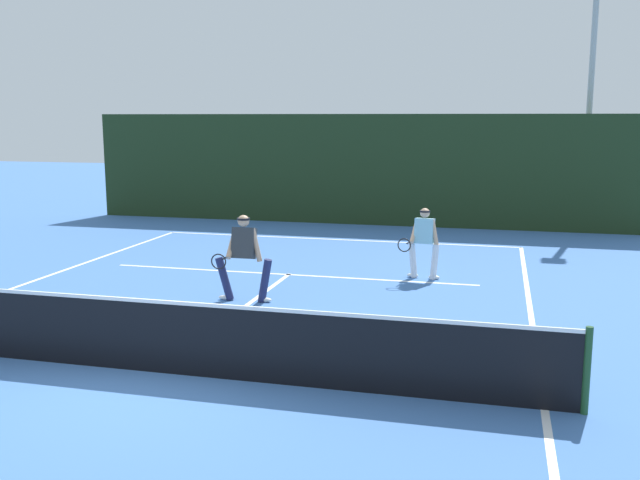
% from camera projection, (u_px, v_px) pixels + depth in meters
% --- Properties ---
extents(ground_plane, '(80.00, 80.00, 0.00)m').
position_uv_depth(ground_plane, '(156.00, 372.00, 9.72)').
color(ground_plane, '#406DAF').
extents(court_line_baseline_far, '(10.26, 0.10, 0.01)m').
position_uv_depth(court_line_baseline_far, '(336.00, 239.00, 20.24)').
color(court_line_baseline_far, white).
rests_on(court_line_baseline_far, ground_plane).
extents(court_line_sideline_right, '(0.10, 22.06, 0.01)m').
position_uv_depth(court_line_sideline_right, '(545.00, 410.00, 8.47)').
color(court_line_sideline_right, white).
rests_on(court_line_sideline_right, ground_plane).
extents(court_line_service, '(8.37, 0.10, 0.01)m').
position_uv_depth(court_line_service, '(288.00, 275.00, 15.73)').
color(court_line_service, white).
rests_on(court_line_service, ground_plane).
extents(court_line_centre, '(0.10, 6.40, 0.01)m').
position_uv_depth(court_line_centre, '(239.00, 311.00, 12.77)').
color(court_line_centre, white).
rests_on(court_line_centre, ground_plane).
extents(tennis_net, '(11.24, 0.09, 1.07)m').
position_uv_depth(tennis_net, '(154.00, 335.00, 9.63)').
color(tennis_net, '#1E4723').
rests_on(tennis_net, ground_plane).
extents(player_near, '(1.14, 0.87, 1.67)m').
position_uv_depth(player_near, '(244.00, 254.00, 13.32)').
color(player_near, '#1E234C').
rests_on(player_near, ground_plane).
extents(player_far, '(0.88, 0.85, 1.55)m').
position_uv_depth(player_far, '(424.00, 240.00, 15.22)').
color(player_far, silver).
rests_on(player_far, ground_plane).
extents(tennis_ball, '(0.07, 0.07, 0.07)m').
position_uv_depth(tennis_ball, '(241.00, 316.00, 12.34)').
color(tennis_ball, '#D1E033').
rests_on(tennis_ball, ground_plane).
extents(back_fence_windscreen, '(18.30, 0.12, 3.58)m').
position_uv_depth(back_fence_windscreen, '(357.00, 170.00, 22.84)').
color(back_fence_windscreen, '#1D3119').
rests_on(back_fence_windscreen, ground_plane).
extents(light_pole, '(0.55, 0.44, 8.24)m').
position_uv_depth(light_pole, '(592.00, 68.00, 21.88)').
color(light_pole, '#9EA39E').
rests_on(light_pole, ground_plane).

